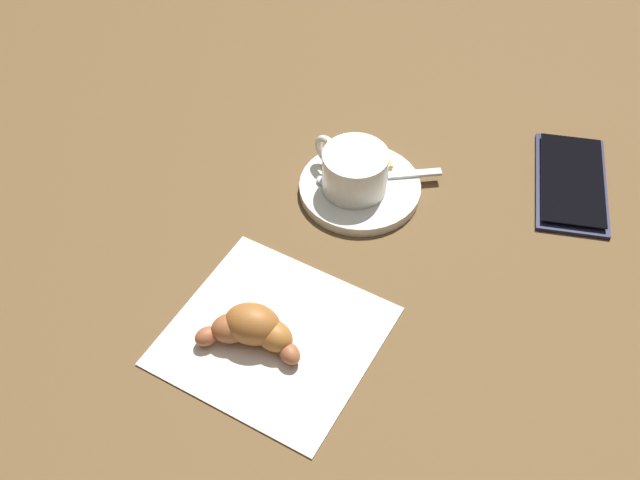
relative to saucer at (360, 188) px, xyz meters
name	(u,v)px	position (x,y,z in m)	size (l,w,h in m)	color
ground_plane	(316,250)	(-0.09, -0.01, -0.01)	(1.80, 1.80, 0.00)	brown
saucer	(360,188)	(0.00, 0.00, 0.00)	(0.13, 0.13, 0.01)	white
espresso_cup	(354,170)	(-0.01, 0.01, 0.03)	(0.07, 0.09, 0.05)	white
teaspoon	(359,177)	(0.01, 0.01, 0.01)	(0.10, 0.11, 0.01)	silver
sugar_packet	(360,166)	(0.02, 0.01, 0.01)	(0.07, 0.02, 0.01)	tan
napkin	(274,335)	(-0.20, -0.04, 0.00)	(0.18, 0.18, 0.00)	silver
croissant	(252,329)	(-0.22, -0.03, 0.01)	(0.07, 0.10, 0.04)	#9A5735
cell_phone	(571,182)	(0.14, -0.18, 0.00)	(0.17, 0.13, 0.01)	#1C1D37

